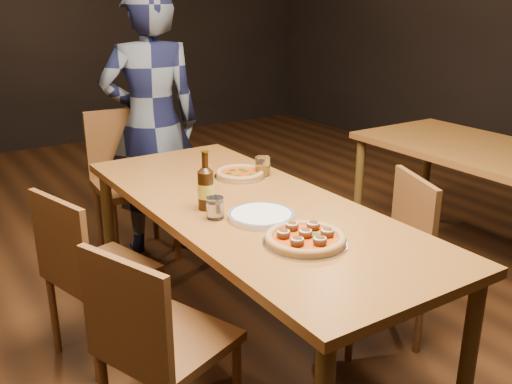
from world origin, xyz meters
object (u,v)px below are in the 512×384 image
pizza_meatball (305,238)px  diner (152,124)px  plate_stack (261,216)px  chair_main_sw (102,269)px  beer_bottle (206,189)px  chair_main_nw (169,340)px  pizza_margherita (240,173)px  table_main (250,219)px  amber_glass (263,166)px  water_glass (215,208)px  chair_end (134,184)px  chair_main_e (374,258)px

pizza_meatball → diner: size_ratio=0.19×
plate_stack → chair_main_sw: bearing=133.1°
chair_main_sw → beer_bottle: (0.38, -0.32, 0.41)m
chair_main_nw → diner: bearing=-42.7°
plate_stack → pizza_margherita: bearing=67.0°
table_main → plate_stack: plate_stack is taller
pizza_meatball → pizza_margherita: 0.86m
table_main → amber_glass: (0.28, 0.32, 0.12)m
chair_main_nw → chair_main_sw: bearing=-19.5°
chair_main_nw → water_glass: size_ratio=9.62×
plate_stack → beer_bottle: bearing=120.4°
pizza_margherita → table_main: bearing=-115.3°
plate_stack → diner: 1.53m
table_main → chair_main_nw: (-0.56, -0.32, -0.24)m
chair_main_sw → chair_end: 1.06m
chair_end → diner: diner is taller
chair_end → plate_stack: bearing=-86.8°
chair_main_sw → pizza_meatball: (0.52, -0.84, 0.34)m
amber_glass → pizza_meatball: bearing=-113.0°
plate_stack → table_main: bearing=72.1°
table_main → water_glass: size_ratio=22.09×
chair_main_e → beer_bottle: size_ratio=3.44×
beer_bottle → plate_stack: bearing=-59.6°
amber_glass → chair_end: bearing=108.6°
chair_main_sw → beer_bottle: size_ratio=3.44×
table_main → chair_end: 1.31m
chair_main_e → chair_end: 1.64m
pizza_meatball → pizza_margherita: pizza_meatball is taller
chair_main_nw → chair_main_e: 1.12m
chair_main_sw → pizza_margherita: bearing=-106.1°
chair_main_sw → water_glass: (0.36, -0.44, 0.36)m
pizza_meatball → water_glass: water_glass is taller
beer_bottle → pizza_margherita: bearing=40.8°
table_main → pizza_margherita: pizza_margherita is taller
beer_bottle → water_glass: beer_bottle is taller
beer_bottle → diner: bearing=76.6°
amber_glass → plate_stack: bearing=-124.3°
chair_main_sw → plate_stack: chair_main_sw is taller
table_main → amber_glass: 0.44m
amber_glass → chair_main_nw: bearing=-142.5°
chair_main_e → pizza_margherita: 0.78m
plate_stack → amber_glass: (0.34, 0.50, 0.03)m
table_main → chair_main_e: size_ratio=2.32×
chair_main_nw → chair_main_e: size_ratio=1.01×
pizza_meatball → water_glass: 0.43m
chair_main_nw → diner: (0.67, 1.66, 0.41)m
water_glass → pizza_meatball: bearing=-68.5°
chair_end → pizza_margherita: bearing=-73.2°
chair_main_nw → beer_bottle: bearing=-65.1°
amber_glass → table_main: bearing=-131.3°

